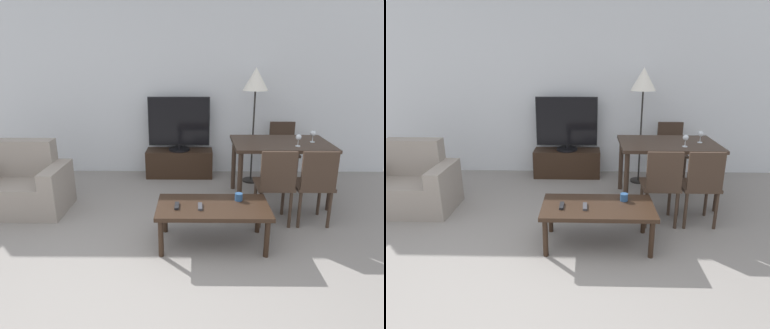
% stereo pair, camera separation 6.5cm
% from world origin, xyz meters
% --- Properties ---
extents(ground_plane, '(18.00, 18.00, 0.00)m').
position_xyz_m(ground_plane, '(0.00, 0.00, 0.00)').
color(ground_plane, gray).
extents(wall_back, '(7.22, 0.06, 2.70)m').
position_xyz_m(wall_back, '(0.00, 3.38, 1.35)').
color(wall_back, silver).
rests_on(wall_back, ground_plane).
extents(armchair, '(1.05, 0.67, 0.83)m').
position_xyz_m(armchair, '(-1.52, 1.88, 0.29)').
color(armchair, gray).
rests_on(armchair, ground_plane).
extents(tv_stand, '(1.01, 0.36, 0.42)m').
position_xyz_m(tv_stand, '(0.31, 3.13, 0.21)').
color(tv_stand, black).
rests_on(tv_stand, ground_plane).
extents(tv, '(0.92, 0.32, 0.81)m').
position_xyz_m(tv, '(0.31, 3.12, 0.82)').
color(tv, black).
rests_on(tv, tv_stand).
extents(coffee_table, '(1.09, 0.58, 0.42)m').
position_xyz_m(coffee_table, '(0.73, 1.11, 0.37)').
color(coffee_table, black).
rests_on(coffee_table, ground_plane).
extents(dining_table, '(1.21, 0.82, 0.77)m').
position_xyz_m(dining_table, '(1.63, 2.25, 0.67)').
color(dining_table, '#38281E').
rests_on(dining_table, ground_plane).
extents(dining_chair_near, '(0.40, 0.40, 0.87)m').
position_xyz_m(dining_chair_near, '(1.42, 1.53, 0.49)').
color(dining_chair_near, '#38281E').
rests_on(dining_chair_near, ground_plane).
extents(dining_chair_far, '(0.40, 0.40, 0.87)m').
position_xyz_m(dining_chair_far, '(1.84, 2.96, 0.49)').
color(dining_chair_far, '#38281E').
rests_on(dining_chair_far, ground_plane).
extents(dining_chair_near_right, '(0.40, 0.40, 0.87)m').
position_xyz_m(dining_chair_near_right, '(1.84, 1.53, 0.49)').
color(dining_chair_near_right, '#38281E').
rests_on(dining_chair_near_right, ground_plane).
extents(floor_lamp, '(0.35, 0.35, 1.65)m').
position_xyz_m(floor_lamp, '(1.38, 2.90, 1.43)').
color(floor_lamp, black).
rests_on(floor_lamp, ground_plane).
extents(remote_primary, '(0.04, 0.15, 0.02)m').
position_xyz_m(remote_primary, '(0.60, 1.06, 0.43)').
color(remote_primary, '#38383D').
rests_on(remote_primary, coffee_table).
extents(remote_secondary, '(0.04, 0.15, 0.02)m').
position_xyz_m(remote_secondary, '(0.38, 1.07, 0.43)').
color(remote_secondary, black).
rests_on(remote_secondary, coffee_table).
extents(cup_white_near, '(0.08, 0.08, 0.07)m').
position_xyz_m(cup_white_near, '(0.99, 1.23, 0.45)').
color(cup_white_near, navy).
rests_on(cup_white_near, coffee_table).
extents(wine_glass_left, '(0.07, 0.07, 0.15)m').
position_xyz_m(wine_glass_left, '(1.78, 2.04, 0.87)').
color(wine_glass_left, silver).
rests_on(wine_glass_left, dining_table).
extents(wine_glass_center, '(0.07, 0.07, 0.15)m').
position_xyz_m(wine_glass_center, '(2.02, 2.25, 0.87)').
color(wine_glass_center, silver).
rests_on(wine_glass_center, dining_table).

